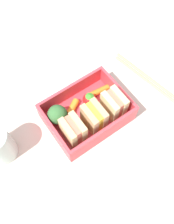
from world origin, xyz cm
name	(u,v)px	position (x,y,z in cm)	size (l,w,h in cm)	color
ground_plane	(87,120)	(0.00, 0.00, -1.00)	(120.00, 120.00, 2.00)	beige
bento_tray	(87,116)	(0.00, 0.00, 0.60)	(16.29, 12.26, 1.20)	#D73C46
bento_rim	(87,111)	(0.00, 0.00, 3.19)	(16.29, 12.26, 3.99)	#D73C46
sandwich_left	(114,105)	(-4.83, 2.35, 4.24)	(3.43, 4.71, 6.08)	beige
sandwich_center_left	(94,117)	(0.00, 2.35, 4.24)	(3.43, 4.71, 6.08)	tan
sandwich_center	(73,131)	(4.83, 2.35, 4.24)	(3.43, 4.71, 6.08)	#D4BA7B
carrot_stick_left	(99,91)	(-5.18, -2.97, 1.82)	(1.25, 1.25, 4.86)	orange
strawberry_far_left	(90,99)	(-2.09, -2.03, 2.78)	(2.92, 2.92, 3.52)	red
carrot_stick_far_left	(73,107)	(1.52, -2.97, 1.92)	(1.43, 1.43, 3.50)	orange
broccoli_floret	(57,115)	(5.45, -2.37, 3.95)	(3.96, 3.96, 4.78)	#8FCE6B
chopstick_pair	(149,79)	(-17.06, 0.48, 0.35)	(4.81, 19.40, 0.70)	tan
folded_napkin	(41,80)	(3.26, -13.80, 0.20)	(12.68, 11.56, 0.40)	silver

